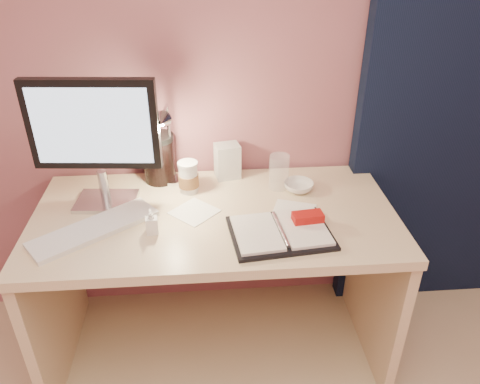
{
  "coord_description": "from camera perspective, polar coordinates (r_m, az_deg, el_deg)",
  "views": [
    {
      "loc": [
        -0.02,
        -0.13,
        1.72
      ],
      "look_at": [
        0.09,
        1.33,
        0.85
      ],
      "focal_mm": 35.0,
      "sensor_mm": 36.0,
      "label": 1
    }
  ],
  "objects": [
    {
      "name": "room",
      "position": [
        2.15,
        23.24,
        12.46
      ],
      "size": [
        3.5,
        3.5,
        3.5
      ],
      "color": "#C6B28E",
      "rests_on": "ground"
    },
    {
      "name": "desk",
      "position": [
        2.0,
        -2.98,
        -6.86
      ],
      "size": [
        1.4,
        0.7,
        0.73
      ],
      "color": "beige",
      "rests_on": "ground"
    },
    {
      "name": "monitor",
      "position": [
        1.8,
        -17.28,
        6.91
      ],
      "size": [
        0.48,
        0.19,
        0.51
      ],
      "rotation": [
        0.0,
        0.0,
        -0.08
      ],
      "color": "silver",
      "rests_on": "desk"
    },
    {
      "name": "keyboard",
      "position": [
        1.78,
        -17.31,
        -4.29
      ],
      "size": [
        0.45,
        0.39,
        0.02
      ],
      "primitive_type": "cube",
      "rotation": [
        0.0,
        0.0,
        0.64
      ],
      "color": "silver",
      "rests_on": "desk"
    },
    {
      "name": "planner",
      "position": [
        1.69,
        5.24,
        -4.72
      ],
      "size": [
        0.38,
        0.3,
        0.06
      ],
      "rotation": [
        0.0,
        0.0,
        0.11
      ],
      "color": "black",
      "rests_on": "desk"
    },
    {
      "name": "paper_a",
      "position": [
        1.82,
        -5.58,
        -2.43
      ],
      "size": [
        0.21,
        0.21,
        0.0
      ],
      "primitive_type": "cube",
      "rotation": [
        0.0,
        0.0,
        0.8
      ],
      "color": "white",
      "rests_on": "desk"
    },
    {
      "name": "paper_b",
      "position": [
        1.82,
        6.55,
        -2.47
      ],
      "size": [
        0.2,
        0.2,
        0.0
      ],
      "primitive_type": "cube",
      "rotation": [
        0.0,
        0.0,
        -0.35
      ],
      "color": "white",
      "rests_on": "desk"
    },
    {
      "name": "coffee_cup",
      "position": [
        1.93,
        -6.3,
        1.72
      ],
      "size": [
        0.08,
        0.08,
        0.13
      ],
      "color": "silver",
      "rests_on": "desk"
    },
    {
      "name": "clear_cup",
      "position": [
        1.95,
        4.77,
        2.47
      ],
      "size": [
        0.08,
        0.08,
        0.15
      ],
      "primitive_type": "cylinder",
      "color": "white",
      "rests_on": "desk"
    },
    {
      "name": "bowl",
      "position": [
        1.96,
        7.15,
        0.68
      ],
      "size": [
        0.16,
        0.16,
        0.04
      ],
      "primitive_type": "imported",
      "rotation": [
        0.0,
        0.0,
        0.37
      ],
      "color": "silver",
      "rests_on": "desk"
    },
    {
      "name": "lotion_bottle",
      "position": [
        1.7,
        -10.75,
        -3.56
      ],
      "size": [
        0.05,
        0.05,
        0.1
      ],
      "primitive_type": "imported",
      "rotation": [
        0.0,
        0.0,
        0.11
      ],
      "color": "silver",
      "rests_on": "desk"
    },
    {
      "name": "dark_jar",
      "position": [
        2.02,
        -9.84,
        3.81
      ],
      "size": [
        0.13,
        0.13,
        0.19
      ],
      "primitive_type": "cylinder",
      "color": "black",
      "rests_on": "desk"
    },
    {
      "name": "product_box",
      "position": [
        2.02,
        -1.55,
        3.8
      ],
      "size": [
        0.12,
        0.1,
        0.15
      ],
      "primitive_type": "cube",
      "rotation": [
        0.0,
        0.0,
        0.21
      ],
      "color": "silver",
      "rests_on": "desk"
    },
    {
      "name": "desk_lamp",
      "position": [
        1.85,
        -8.58,
        6.15
      ],
      "size": [
        0.09,
        0.23,
        0.37
      ],
      "rotation": [
        0.0,
        0.0,
        -0.08
      ],
      "color": "silver",
      "rests_on": "desk"
    }
  ]
}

